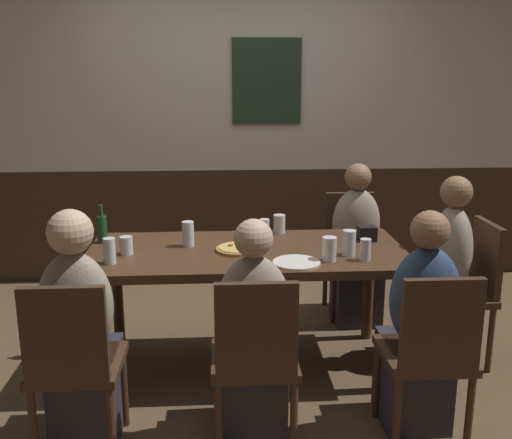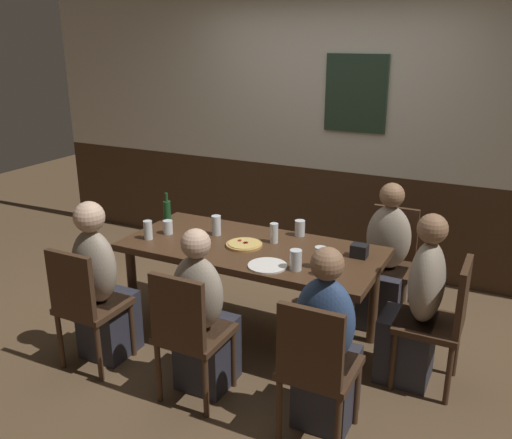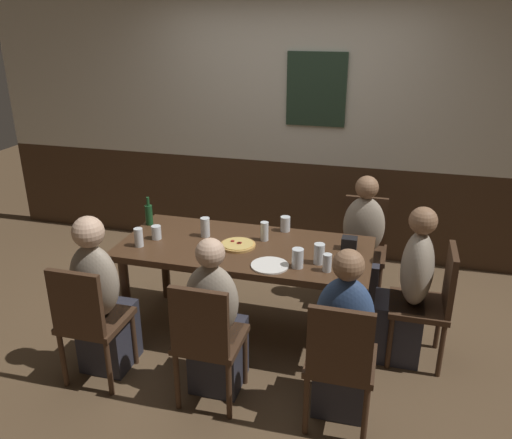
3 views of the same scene
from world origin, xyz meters
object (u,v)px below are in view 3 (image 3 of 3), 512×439
object	(u,v)px
highball_clear	(327,263)
person_mid_near	(216,328)
chair_head_east	(431,299)
person_right_near	(343,346)
beer_bottle_green	(149,214)
pint_glass_stout	(319,254)
chair_right_far	(363,243)
plate_white_large	(270,265)
chair_mid_near	(206,337)
pint_glass_pale	(285,225)
chair_left_near	(88,318)
dining_table	(245,256)
condiment_caddy	(349,243)
person_right_far	(361,253)
beer_glass_tall	(205,228)
pint_glass_amber	(156,233)
chair_right_near	(340,359)
person_left_near	(102,306)
beer_glass_half	(298,259)
tumbler_short	(264,232)
pizza	(238,245)
person_head_east	(406,297)
tumbler_water	(139,239)

from	to	relation	value
highball_clear	person_mid_near	bearing A→B (deg)	-146.15
chair_head_east	person_right_near	xyz separation A→B (m)	(-0.53, -0.67, -0.02)
chair_head_east	beer_bottle_green	distance (m)	2.24
person_right_near	pint_glass_stout	size ratio (longest dim) A/B	7.84
chair_right_far	plate_white_large	size ratio (longest dim) A/B	3.40
chair_mid_near	pint_glass_pale	size ratio (longest dim) A/B	7.40
chair_left_near	chair_mid_near	world-z (taller)	same
dining_table	condiment_caddy	distance (m)	0.77
person_mid_near	person_right_far	distance (m)	1.57
person_mid_near	beer_bottle_green	world-z (taller)	person_mid_near
chair_mid_near	beer_glass_tall	bearing A→B (deg)	110.26
person_right_near	chair_mid_near	bearing A→B (deg)	-168.65
dining_table	chair_head_east	size ratio (longest dim) A/B	2.10
pint_glass_amber	condiment_caddy	xyz separation A→B (m)	(1.43, 0.20, 0.00)
chair_right_near	person_right_near	world-z (taller)	person_right_near
person_left_near	beer_glass_half	size ratio (longest dim) A/B	8.59
dining_table	tumbler_short	world-z (taller)	tumbler_short
pizza	chair_right_far	bearing A→B (deg)	44.90
person_right_far	condiment_caddy	bearing A→B (deg)	-97.30
beer_glass_tall	pint_glass_amber	xyz separation A→B (m)	(-0.34, -0.14, -0.02)
chair_head_east	pint_glass_amber	bearing A→B (deg)	-178.53
person_head_east	chair_right_near	bearing A→B (deg)	-113.56
chair_right_near	tumbler_water	world-z (taller)	same
chair_right_near	tumbler_water	xyz separation A→B (m)	(-1.56, 0.63, 0.30)
chair_right_near	pizza	world-z (taller)	chair_right_near
chair_head_east	person_left_near	bearing A→B (deg)	-162.59
chair_mid_near	pint_glass_pale	distance (m)	1.25
dining_table	person_head_east	xyz separation A→B (m)	(1.18, 0.00, -0.17)
person_left_near	pint_glass_stout	size ratio (longest dim) A/B	8.04
chair_right_far	beer_bottle_green	size ratio (longest dim) A/B	3.77
pint_glass_amber	chair_left_near	bearing A→B (deg)	-99.41
chair_mid_near	chair_right_far	size ratio (longest dim) A/B	1.00
dining_table	beer_glass_tall	bearing A→B (deg)	165.11
person_left_near	person_head_east	xyz separation A→B (m)	(1.99, 0.67, -0.00)
highball_clear	tumbler_water	size ratio (longest dim) A/B	0.87
pint_glass_stout	person_head_east	bearing A→B (deg)	13.21
beer_glass_half	chair_left_near	bearing A→B (deg)	-154.55
tumbler_water	chair_head_east	bearing A→B (deg)	5.76
chair_left_near	beer_glass_tall	world-z (taller)	beer_glass_tall
chair_right_far	tumbler_water	size ratio (longest dim) A/B	6.26
person_left_near	highball_clear	distance (m)	1.55
person_left_near	person_mid_near	world-z (taller)	person_left_near
person_mid_near	condiment_caddy	world-z (taller)	person_mid_near
person_head_east	highball_clear	xyz separation A→B (m)	(-0.54, -0.24, 0.31)
chair_right_near	chair_head_east	xyz separation A→B (m)	(0.53, 0.84, 0.00)
plate_white_large	condiment_caddy	size ratio (longest dim) A/B	2.36
chair_head_east	person_right_near	distance (m)	0.86
chair_right_far	pint_glass_amber	world-z (taller)	chair_right_far
beer_glass_half	plate_white_large	xyz separation A→B (m)	(-0.18, -0.04, -0.05)
person_left_near	condiment_caddy	world-z (taller)	person_left_near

